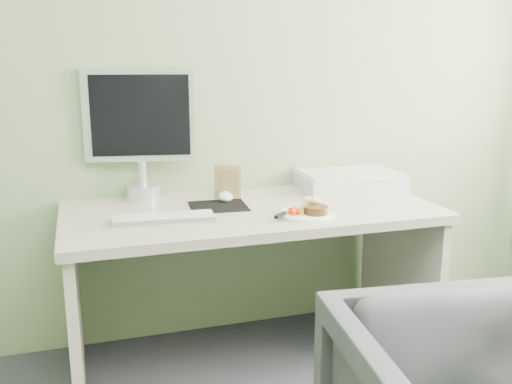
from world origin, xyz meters
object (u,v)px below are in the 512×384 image
object	(u,v)px
desk	(251,247)
plate	(307,214)
scanner	(349,181)
monitor	(139,126)

from	to	relation	value
desk	plate	xyz separation A→B (m)	(0.18, -0.19, 0.19)
scanner	monitor	distance (m)	1.05
desk	scanner	xyz separation A→B (m)	(0.57, 0.20, 0.22)
desk	scanner	distance (m)	0.64
plate	monitor	bearing A→B (deg)	140.20
plate	monitor	distance (m)	0.86
plate	scanner	size ratio (longest dim) A/B	0.48
monitor	desk	bearing A→B (deg)	-26.67
desk	plate	bearing A→B (deg)	-46.83
scanner	plate	bearing A→B (deg)	-130.80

